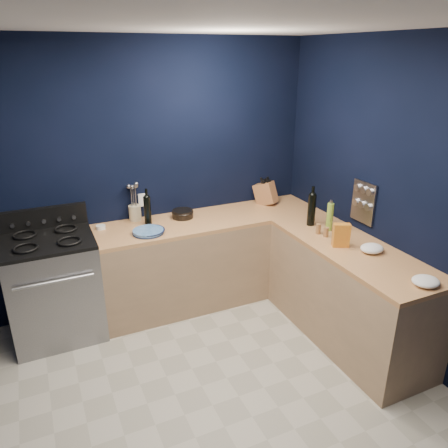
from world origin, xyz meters
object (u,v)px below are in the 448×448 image
plate_stack (148,232)px  crouton_bag (341,235)px  gas_range (55,289)px  utensil_crock (135,213)px  knife_block (265,193)px

plate_stack → crouton_bag: (1.42, -0.95, 0.08)m
gas_range → crouton_bag: 2.57m
plate_stack → utensil_crock: (-0.02, 0.39, 0.06)m
gas_range → knife_block: bearing=4.4°
knife_block → plate_stack: bearing=159.7°
plate_stack → crouton_bag: crouton_bag is taller
gas_range → crouton_bag: bearing=-25.2°
utensil_crock → crouton_bag: size_ratio=0.74×
utensil_crock → crouton_bag: (1.44, -1.34, 0.03)m
crouton_bag → knife_block: bearing=116.0°
utensil_crock → plate_stack: bearing=-86.4°
crouton_bag → plate_stack: bearing=170.7°
crouton_bag → utensil_crock: bearing=161.8°
gas_range → utensil_crock: (0.83, 0.27, 0.52)m
gas_range → crouton_bag: crouton_bag is taller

